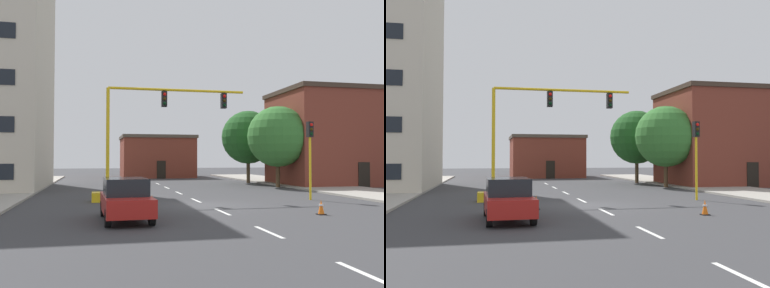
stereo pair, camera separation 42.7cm
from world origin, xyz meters
TOP-DOWN VIEW (x-y plane):
  - ground_plane at (0.00, 0.00)m, footprint 160.00×160.00m
  - sidewalk_right at (13.06, 8.00)m, footprint 6.00×56.00m
  - lane_stripe_seg_0 at (0.00, -14.00)m, footprint 0.16×2.40m
  - lane_stripe_seg_1 at (0.00, -8.50)m, footprint 0.16×2.40m
  - lane_stripe_seg_2 at (0.00, -3.00)m, footprint 0.16×2.40m
  - lane_stripe_seg_3 at (0.00, 2.50)m, footprint 0.16×2.40m
  - lane_stripe_seg_4 at (0.00, 8.00)m, footprint 0.16×2.40m
  - lane_stripe_seg_5 at (0.00, 13.50)m, footprint 0.16×2.40m
  - lane_stripe_seg_6 at (0.00, 19.00)m, footprint 0.16×2.40m
  - building_brick_center at (1.84, 33.51)m, footprint 9.40×9.54m
  - building_row_right at (16.44, 13.81)m, footprint 11.34×8.84m
  - traffic_signal_gantry at (-4.04, 3.05)m, footprint 9.34×1.20m
  - traffic_light_pole_right at (6.90, 1.23)m, footprint 0.32×0.47m
  - tree_right_mid at (9.62, 12.00)m, footprint 5.35×5.35m
  - tree_right_far at (9.22, 18.29)m, footprint 5.43×5.43m
  - sedan_red_near_left at (-4.68, -4.70)m, footprint 2.04×4.58m
  - traffic_cone_roadside_a at (4.09, -4.91)m, footprint 0.36×0.36m
  - traffic_cone_roadside_b at (-3.17, -1.35)m, footprint 0.36×0.36m

SIDE VIEW (x-z plane):
  - ground_plane at x=0.00m, z-range 0.00..0.00m
  - lane_stripe_seg_0 at x=0.00m, z-range 0.00..0.01m
  - lane_stripe_seg_1 at x=0.00m, z-range 0.00..0.01m
  - lane_stripe_seg_2 at x=0.00m, z-range 0.00..0.01m
  - lane_stripe_seg_3 at x=0.00m, z-range 0.00..0.01m
  - lane_stripe_seg_4 at x=0.00m, z-range 0.00..0.01m
  - lane_stripe_seg_5 at x=0.00m, z-range 0.00..0.01m
  - lane_stripe_seg_6 at x=0.00m, z-range 0.00..0.01m
  - sidewalk_right at x=13.06m, z-range 0.00..0.14m
  - traffic_cone_roadside_a at x=4.09m, z-range -0.01..0.68m
  - traffic_cone_roadside_b at x=-3.17m, z-range -0.01..0.72m
  - sedan_red_near_left at x=-4.68m, z-range 0.02..1.76m
  - traffic_signal_gantry at x=-4.04m, z-range -1.15..5.68m
  - building_brick_center at x=1.84m, z-range 0.01..5.46m
  - traffic_light_pole_right at x=6.90m, z-range 1.13..5.93m
  - tree_right_mid at x=9.62m, z-range 0.88..8.00m
  - building_row_right at x=16.44m, z-range 0.01..8.96m
  - tree_right_far at x=9.22m, z-range 0.97..8.36m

